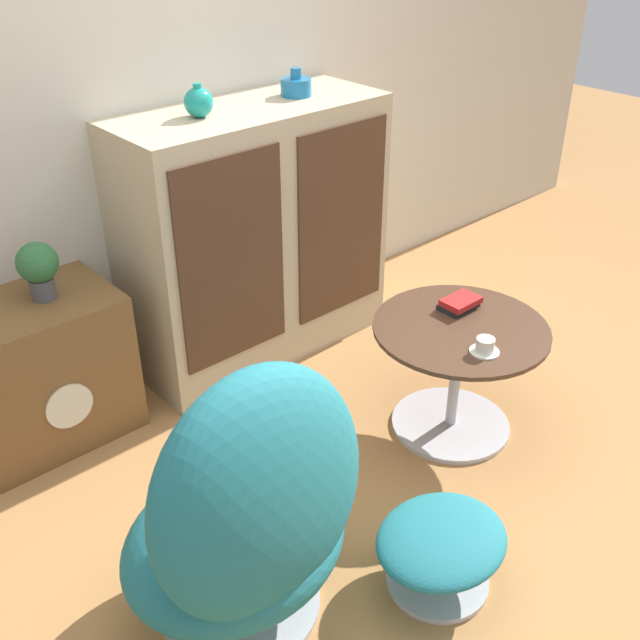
# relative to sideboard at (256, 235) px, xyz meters

# --- Properties ---
(ground_plane) EXTENTS (12.00, 12.00, 0.00)m
(ground_plane) POSITION_rel_sideboard_xyz_m (-0.32, -1.17, -0.57)
(ground_plane) COLOR #A87542
(wall_back) EXTENTS (6.40, 0.06, 2.60)m
(wall_back) POSITION_rel_sideboard_xyz_m (-0.32, 0.27, 0.73)
(wall_back) COLOR beige
(wall_back) RESTS_ON ground_plane
(sideboard) EXTENTS (1.18, 0.49, 1.13)m
(sideboard) POSITION_rel_sideboard_xyz_m (0.00, 0.00, 0.00)
(sideboard) COLOR tan
(sideboard) RESTS_ON ground_plane
(tv_console) EXTENTS (0.62, 0.43, 0.59)m
(tv_console) POSITION_rel_sideboard_xyz_m (-1.03, 0.03, -0.27)
(tv_console) COLOR brown
(tv_console) RESTS_ON ground_plane
(egg_chair) EXTENTS (0.75, 0.70, 0.92)m
(egg_chair) POSITION_rel_sideboard_xyz_m (-0.96, -1.21, -0.16)
(egg_chair) COLOR #B7B7BC
(egg_chair) RESTS_ON ground_plane
(ottoman) EXTENTS (0.44, 0.37, 0.23)m
(ottoman) POSITION_rel_sideboard_xyz_m (-0.45, -1.49, -0.40)
(ottoman) COLOR #B7B7BC
(ottoman) RESTS_ON ground_plane
(coffee_table) EXTENTS (0.67, 0.67, 0.47)m
(coffee_table) POSITION_rel_sideboard_xyz_m (0.19, -1.01, -0.27)
(coffee_table) COLOR #B7B7BC
(coffee_table) RESTS_ON ground_plane
(vase_leftmost) EXTENTS (0.11, 0.11, 0.13)m
(vase_leftmost) POSITION_rel_sideboard_xyz_m (-0.24, 0.00, 0.62)
(vase_leftmost) COLOR teal
(vase_leftmost) RESTS_ON sideboard
(vase_inner_left) EXTENTS (0.13, 0.13, 0.12)m
(vase_inner_left) POSITION_rel_sideboard_xyz_m (0.25, 0.00, 0.60)
(vase_inner_left) COLOR #196699
(vase_inner_left) RESTS_ON sideboard
(potted_plant) EXTENTS (0.15, 0.15, 0.22)m
(potted_plant) POSITION_rel_sideboard_xyz_m (-0.96, 0.03, 0.15)
(potted_plant) COLOR #4C4C51
(potted_plant) RESTS_ON tv_console
(teacup) EXTENTS (0.11, 0.11, 0.06)m
(teacup) POSITION_rel_sideboard_xyz_m (0.12, -1.18, -0.07)
(teacup) COLOR silver
(teacup) RESTS_ON coffee_table
(book_stack) EXTENTS (0.15, 0.11, 0.05)m
(book_stack) POSITION_rel_sideboard_xyz_m (0.29, -0.92, -0.07)
(book_stack) COLOR black
(book_stack) RESTS_ON coffee_table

